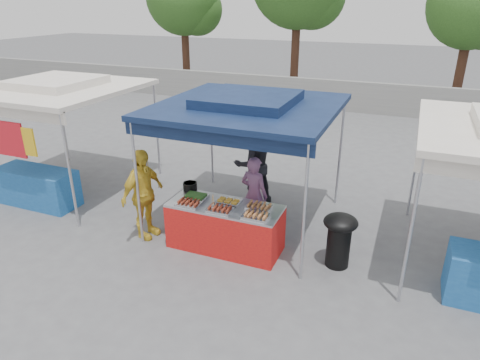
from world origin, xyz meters
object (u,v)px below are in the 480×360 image
at_px(vendor_woman, 254,195).
at_px(helper_man, 253,164).
at_px(cooking_pot, 190,186).
at_px(wok_burner, 339,236).
at_px(vendor_table, 225,227).
at_px(customer_person, 143,194).

bearing_deg(vendor_woman, helper_man, -58.20).
relative_size(cooking_pot, wok_burner, 0.27).
height_order(wok_burner, helper_man, helper_man).
distance_m(vendor_table, customer_person, 1.63).
xyz_separation_m(wok_burner, customer_person, (-3.53, -0.39, 0.30)).
bearing_deg(cooking_pot, vendor_woman, 21.77).
xyz_separation_m(helper_man, customer_person, (-1.35, -2.15, -0.02)).
bearing_deg(helper_man, vendor_woman, 72.50).
relative_size(cooking_pot, helper_man, 0.15).
xyz_separation_m(cooking_pot, wok_burner, (2.83, -0.13, -0.36)).
bearing_deg(customer_person, wok_burner, -74.13).
relative_size(vendor_table, customer_person, 1.16).
height_order(vendor_woman, customer_person, customer_person).
bearing_deg(customer_person, vendor_table, -73.70).
xyz_separation_m(cooking_pot, helper_man, (0.65, 1.63, -0.04)).
xyz_separation_m(wok_burner, helper_man, (-2.18, 1.75, 0.32)).
bearing_deg(vendor_woman, cooking_pot, 32.31).
bearing_deg(vendor_table, helper_man, 95.99).
relative_size(wok_burner, helper_man, 0.54).
xyz_separation_m(cooking_pot, customer_person, (-0.70, -0.52, -0.07)).
distance_m(helper_man, customer_person, 2.54).
xyz_separation_m(wok_burner, vendor_woman, (-1.72, 0.57, 0.20)).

